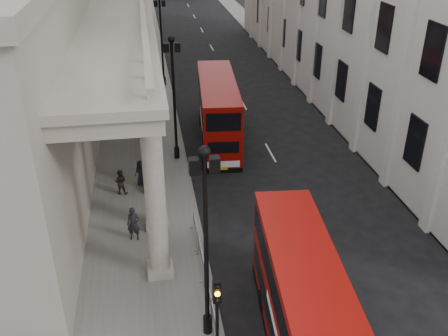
# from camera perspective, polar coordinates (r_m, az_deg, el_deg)

# --- Properties ---
(sidewalk_west) EXTENTS (6.00, 140.00, 0.12)m
(sidewalk_west) POSITION_cam_1_polar(r_m,az_deg,el_deg) (43.54, -9.58, 6.68)
(sidewalk_west) COLOR slate
(sidewalk_west) RESTS_ON ground
(sidewalk_east) EXTENTS (3.00, 140.00, 0.12)m
(sidewalk_east) POSITION_cam_1_polar(r_m,az_deg,el_deg) (46.32, 11.42, 7.81)
(sidewalk_east) COLOR slate
(sidewalk_east) RESTS_ON ground
(kerb) EXTENTS (0.20, 140.00, 0.14)m
(kerb) POSITION_cam_1_polar(r_m,az_deg,el_deg) (43.59, -5.68, 6.97)
(kerb) COLOR slate
(kerb) RESTS_ON ground
(portico_building) EXTENTS (9.00, 28.00, 12.00)m
(portico_building) POSITION_cam_1_polar(r_m,az_deg,el_deg) (31.32, -24.11, 7.81)
(portico_building) COLOR gray
(portico_building) RESTS_ON ground
(lamp_post_south) EXTENTS (1.05, 0.44, 8.32)m
(lamp_post_south) POSITION_cam_1_polar(r_m,az_deg,el_deg) (18.18, -2.10, -7.58)
(lamp_post_south) COLOR black
(lamp_post_south) RESTS_ON sidewalk_west
(lamp_post_mid) EXTENTS (1.05, 0.44, 8.32)m
(lamp_post_mid) POSITION_cam_1_polar(r_m,az_deg,el_deg) (32.53, -5.76, 8.75)
(lamp_post_mid) COLOR black
(lamp_post_mid) RESTS_ON sidewalk_west
(lamp_post_north) EXTENTS (1.05, 0.44, 8.32)m
(lamp_post_north) POSITION_cam_1_polar(r_m,az_deg,el_deg) (47.93, -7.18, 14.86)
(lamp_post_north) COLOR black
(lamp_post_north) RESTS_ON sidewalk_west
(traffic_light) EXTENTS (0.28, 0.33, 4.30)m
(traffic_light) POSITION_cam_1_polar(r_m,az_deg,el_deg) (17.79, -0.80, -16.03)
(traffic_light) COLOR black
(traffic_light) RESTS_ON sidewalk_west
(bus_near) EXTENTS (3.25, 10.16, 4.32)m
(bus_near) POSITION_cam_1_polar(r_m,az_deg,el_deg) (19.41, 9.02, -15.38)
(bus_near) COLOR #970B07
(bus_near) RESTS_ON ground
(bus_far) EXTENTS (3.40, 10.71, 4.55)m
(bus_far) POSITION_cam_1_polar(r_m,az_deg,el_deg) (36.26, -0.70, 6.65)
(bus_far) COLOR #870A06
(bus_far) RESTS_ON ground
(pedestrian_a) EXTENTS (0.74, 0.55, 1.84)m
(pedestrian_a) POSITION_cam_1_polar(r_m,az_deg,el_deg) (26.01, -10.29, -6.32)
(pedestrian_a) COLOR black
(pedestrian_a) RESTS_ON sidewalk_west
(pedestrian_b) EXTENTS (0.88, 0.75, 1.58)m
(pedestrian_b) POSITION_cam_1_polar(r_m,az_deg,el_deg) (30.24, -11.75, -1.57)
(pedestrian_b) COLOR black
(pedestrian_b) RESTS_ON sidewalk_west
(pedestrian_c) EXTENTS (0.94, 0.85, 1.61)m
(pedestrian_c) POSITION_cam_1_polar(r_m,az_deg,el_deg) (31.04, -9.48, -0.51)
(pedestrian_c) COLOR black
(pedestrian_c) RESTS_ON sidewalk_west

